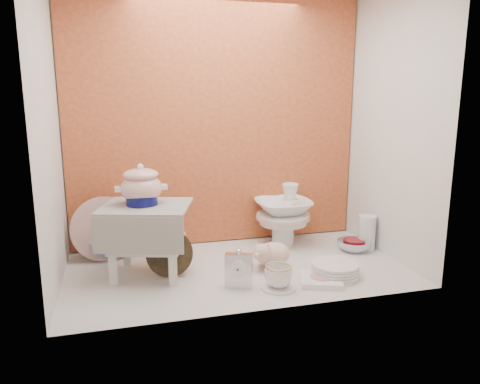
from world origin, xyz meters
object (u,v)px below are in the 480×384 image
object	(u,v)px
gold_rim_teacup	(278,276)
porcelain_tower	(283,214)
soup_tureen	(141,184)
floral_platter	(104,229)
blue_white_vase	(105,238)
step_stool	(147,241)
mantel_clock	(239,269)
crystal_bowl	(354,245)
dinner_plate_stack	(335,270)
plush_pig	(273,254)

from	to	relation	value
gold_rim_teacup	porcelain_tower	size ratio (longest dim) A/B	0.35
soup_tureen	gold_rim_teacup	bearing A→B (deg)	-30.97
gold_rim_teacup	floral_platter	bearing A→B (deg)	142.03
blue_white_vase	step_stool	bearing A→B (deg)	-56.76
mantel_clock	crystal_bowl	size ratio (longest dim) A/B	0.96
crystal_bowl	porcelain_tower	world-z (taller)	porcelain_tower
porcelain_tower	dinner_plate_stack	bearing A→B (deg)	-81.42
step_stool	plush_pig	distance (m)	0.68
porcelain_tower	mantel_clock	bearing A→B (deg)	-127.73
step_stool	dinner_plate_stack	xyz separation A→B (m)	(0.93, -0.27, -0.15)
gold_rim_teacup	crystal_bowl	xyz separation A→B (m)	(0.63, 0.40, -0.03)
soup_tureen	crystal_bowl	xyz separation A→B (m)	(1.24, 0.04, -0.45)
floral_platter	mantel_clock	bearing A→B (deg)	-42.14
plush_pig	gold_rim_teacup	xyz separation A→B (m)	(-0.07, -0.28, -0.01)
plush_pig	dinner_plate_stack	world-z (taller)	plush_pig
plush_pig	crystal_bowl	bearing A→B (deg)	2.56
step_stool	floral_platter	xyz separation A→B (m)	(-0.22, 0.30, -0.01)
plush_pig	gold_rim_teacup	size ratio (longest dim) A/B	1.81
step_stool	gold_rim_teacup	distance (m)	0.69
blue_white_vase	porcelain_tower	xyz separation A→B (m)	(1.07, -0.05, 0.08)
plush_pig	porcelain_tower	size ratio (longest dim) A/B	0.63
step_stool	crystal_bowl	xyz separation A→B (m)	(1.22, 0.07, -0.16)
floral_platter	porcelain_tower	world-z (taller)	porcelain_tower
soup_tureen	crystal_bowl	distance (m)	1.32
floral_platter	porcelain_tower	size ratio (longest dim) A/B	0.94
gold_rim_teacup	step_stool	bearing A→B (deg)	150.55
floral_platter	mantel_clock	distance (m)	0.86
mantel_clock	dinner_plate_stack	size ratio (longest dim) A/B	0.75
gold_rim_teacup	plush_pig	bearing A→B (deg)	76.28
mantel_clock	gold_rim_teacup	distance (m)	0.19
crystal_bowl	soup_tureen	bearing A→B (deg)	-178.29
blue_white_vase	crystal_bowl	bearing A→B (deg)	-10.52
blue_white_vase	crystal_bowl	distance (m)	1.47
soup_tureen	mantel_clock	bearing A→B (deg)	-35.27
gold_rim_teacup	porcelain_tower	bearing A→B (deg)	68.06
floral_platter	plush_pig	xyz separation A→B (m)	(0.89, -0.35, -0.11)
blue_white_vase	gold_rim_teacup	world-z (taller)	blue_white_vase
floral_platter	dinner_plate_stack	bearing A→B (deg)	-26.41
mantel_clock	plush_pig	size ratio (longest dim) A/B	0.79
crystal_bowl	porcelain_tower	xyz separation A→B (m)	(-0.38, 0.22, 0.16)
floral_platter	gold_rim_teacup	distance (m)	1.04
soup_tureen	floral_platter	bearing A→B (deg)	127.06
blue_white_vase	dinner_plate_stack	world-z (taller)	blue_white_vase
step_stool	blue_white_vase	bearing A→B (deg)	140.06
step_stool	floral_platter	world-z (taller)	step_stool
floral_platter	crystal_bowl	xyz separation A→B (m)	(1.44, -0.23, -0.15)
soup_tureen	porcelain_tower	distance (m)	0.94
blue_white_vase	crystal_bowl	size ratio (longest dim) A/B	1.17
soup_tureen	dinner_plate_stack	bearing A→B (deg)	-17.69
soup_tureen	blue_white_vase	distance (m)	0.52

